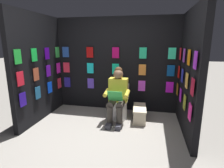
{
  "coord_description": "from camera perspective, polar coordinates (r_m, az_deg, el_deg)",
  "views": [
    {
      "loc": [
        -0.83,
        2.62,
        1.71
      ],
      "look_at": [
        -0.07,
        -0.97,
        0.85
      ],
      "focal_mm": 28.86,
      "sensor_mm": 36.0,
      "label": 1
    }
  ],
  "objects": [
    {
      "name": "display_wall_left",
      "position": [
        3.61,
        23.33,
        3.19
      ],
      "size": [
        0.14,
        1.76,
        2.3
      ],
      "color": "black",
      "rests_on": "ground"
    },
    {
      "name": "toilet",
      "position": [
        4.15,
        2.27,
        -6.28
      ],
      "size": [
        0.41,
        0.56,
        0.77
      ],
      "rotation": [
        0.0,
        0.0,
        -0.02
      ],
      "color": "white",
      "rests_on": "ground"
    },
    {
      "name": "comic_longbox_near",
      "position": [
        4.09,
        8.69,
        -9.25
      ],
      "size": [
        0.32,
        0.65,
        0.31
      ],
      "rotation": [
        0.0,
        0.0,
        0.07
      ],
      "color": "beige",
      "rests_on": "ground"
    },
    {
      "name": "ground_plane",
      "position": [
        3.23,
        -5.08,
        -18.76
      ],
      "size": [
        30.0,
        30.0,
        0.0
      ],
      "primitive_type": "plane",
      "color": "gray"
    },
    {
      "name": "display_wall_right",
      "position": [
        4.27,
        -22.16,
        4.68
      ],
      "size": [
        0.14,
        1.76,
        2.3
      ],
      "color": "black",
      "rests_on": "ground"
    },
    {
      "name": "person_reading",
      "position": [
        3.85,
        1.67,
        -3.53
      ],
      "size": [
        0.53,
        0.69,
        1.19
      ],
      "rotation": [
        0.0,
        0.0,
        -0.02
      ],
      "color": "gold",
      "rests_on": "ground"
    },
    {
      "name": "display_wall_back",
      "position": [
        4.53,
        1.33,
        6.1
      ],
      "size": [
        3.1,
        0.14,
        2.3
      ],
      "color": "black",
      "rests_on": "ground"
    }
  ]
}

